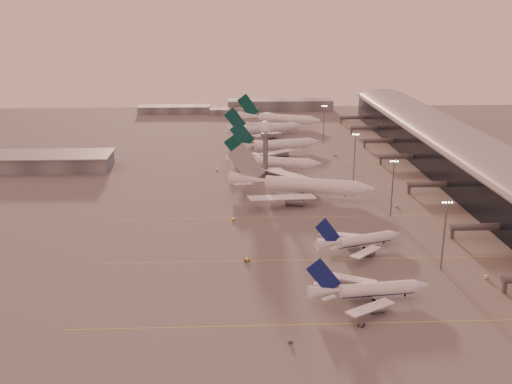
{
  "coord_description": "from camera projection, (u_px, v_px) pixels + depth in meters",
  "views": [
    {
      "loc": [
        -13.49,
        -184.52,
        86.0
      ],
      "look_at": [
        -2.65,
        59.94,
        9.9
      ],
      "focal_mm": 42.0,
      "sensor_mm": 36.0,
      "label": 1
    }
  ],
  "objects": [
    {
      "name": "gsv_tug_mid",
      "position": [
        247.0,
        260.0,
        210.54
      ],
      "size": [
        3.52,
        4.15,
        1.02
      ],
      "color": "gold",
      "rests_on": "ground"
    },
    {
      "name": "gsv_truck_c",
      "position": [
        234.0,
        218.0,
        250.8
      ],
      "size": [
        5.48,
        3.05,
        2.09
      ],
      "color": "gold",
      "rests_on": "ground"
    },
    {
      "name": "greentail_a",
      "position": [
        273.0,
        164.0,
        326.87
      ],
      "size": [
        52.98,
        42.39,
        19.44
      ],
      "color": "white",
      "rests_on": "ground"
    },
    {
      "name": "widebody_white",
      "position": [
        301.0,
        188.0,
        281.07
      ],
      "size": [
        68.4,
        54.09,
        24.62
      ],
      "color": "white",
      "rests_on": "ground"
    },
    {
      "name": "gsv_truck_d",
      "position": [
        216.0,
        168.0,
        328.55
      ],
      "size": [
        3.56,
        5.71,
        2.17
      ],
      "color": "silver",
      "rests_on": "ground"
    },
    {
      "name": "gsv_catering_b",
      "position": [
        397.0,
        202.0,
        267.22
      ],
      "size": [
        6.06,
        3.84,
        4.6
      ],
      "color": "silver",
      "rests_on": "ground"
    },
    {
      "name": "gsv_tug_near",
      "position": [
        361.0,
        324.0,
        167.9
      ],
      "size": [
        3.78,
        4.53,
        1.12
      ],
      "color": "#545659",
      "rests_on": "ground"
    },
    {
      "name": "distant_horizon",
      "position": [
        248.0,
        107.0,
        511.26
      ],
      "size": [
        165.0,
        37.5,
        9.0
      ],
      "color": "#5B5D62",
      "rests_on": "ground"
    },
    {
      "name": "narrowbody_near",
      "position": [
        369.0,
        291.0,
        181.82
      ],
      "size": [
        39.0,
        30.98,
        15.25
      ],
      "color": "white",
      "rests_on": "ground"
    },
    {
      "name": "radar_tower",
      "position": [
        266.0,
        137.0,
        310.6
      ],
      "size": [
        6.4,
        6.4,
        31.1
      ],
      "color": "slate",
      "rests_on": "ground"
    },
    {
      "name": "gsv_truck_a",
      "position": [
        292.0,
        340.0,
        159.4
      ],
      "size": [
        5.28,
        2.24,
        2.08
      ],
      "color": "#545659",
      "rests_on": "ground"
    },
    {
      "name": "narrowbody_mid",
      "position": [
        359.0,
        242.0,
        220.82
      ],
      "size": [
        34.89,
        27.36,
        14.17
      ],
      "color": "white",
      "rests_on": "ground"
    },
    {
      "name": "gsv_catering_a",
      "position": [
        487.0,
        272.0,
        196.91
      ],
      "size": [
        5.77,
        3.46,
        4.42
      ],
      "color": "silver",
      "rests_on": "ground"
    },
    {
      "name": "greentail_b",
      "position": [
        277.0,
        147.0,
        366.06
      ],
      "size": [
        57.03,
        45.46,
        21.17
      ],
      "color": "white",
      "rests_on": "ground"
    },
    {
      "name": "hangar",
      "position": [
        37.0,
        161.0,
        329.33
      ],
      "size": [
        82.0,
        27.0,
        8.5
      ],
      "color": "#5B5D62",
      "rests_on": "ground"
    },
    {
      "name": "ground",
      "position": [
        272.0,
        272.0,
        202.14
      ],
      "size": [
        700.0,
        700.0,
        0.0
      ],
      "primitive_type": "plane",
      "color": "#5E5B5B",
      "rests_on": "ground"
    },
    {
      "name": "terminal",
      "position": [
        465.0,
        159.0,
        308.6
      ],
      "size": [
        57.0,
        362.0,
        23.04
      ],
      "color": "black",
      "rests_on": "ground"
    },
    {
      "name": "greentail_d",
      "position": [
        279.0,
        121.0,
        448.03
      ],
      "size": [
        61.93,
        49.19,
        23.39
      ],
      "color": "white",
      "rests_on": "ground"
    },
    {
      "name": "mast_c",
      "position": [
        355.0,
        154.0,
        305.11
      ],
      "size": [
        3.6,
        0.56,
        25.0
      ],
      "color": "slate",
      "rests_on": "ground"
    },
    {
      "name": "gsv_truck_b",
      "position": [
        382.0,
        233.0,
        234.24
      ],
      "size": [
        6.09,
        3.05,
        2.35
      ],
      "color": "#545659",
      "rests_on": "ground"
    },
    {
      "name": "greentail_c",
      "position": [
        265.0,
        130.0,
        415.14
      ],
      "size": [
        56.11,
        44.58,
        21.15
      ],
      "color": "white",
      "rests_on": "ground"
    },
    {
      "name": "mast_d",
      "position": [
        324.0,
        122.0,
        390.88
      ],
      "size": [
        3.6,
        0.56,
        25.0
      ],
      "color": "slate",
      "rests_on": "ground"
    },
    {
      "name": "mast_a",
      "position": [
        444.0,
        232.0,
        200.51
      ],
      "size": [
        3.6,
        0.56,
        25.0
      ],
      "color": "slate",
      "rests_on": "ground"
    },
    {
      "name": "gsv_tug_hangar",
      "position": [
        335.0,
        156.0,
        358.2
      ],
      "size": [
        3.27,
        2.26,
        0.86
      ],
      "color": "silver",
      "rests_on": "ground"
    },
    {
      "name": "mast_b",
      "position": [
        393.0,
        185.0,
        252.85
      ],
      "size": [
        3.6,
        0.56,
        25.0
      ],
      "color": "slate",
      "rests_on": "ground"
    },
    {
      "name": "taxiway_markings",
      "position": [
        332.0,
        216.0,
        256.82
      ],
      "size": [
        180.0,
        185.25,
        0.02
      ],
      "color": "#DACE4D",
      "rests_on": "ground"
    }
  ]
}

